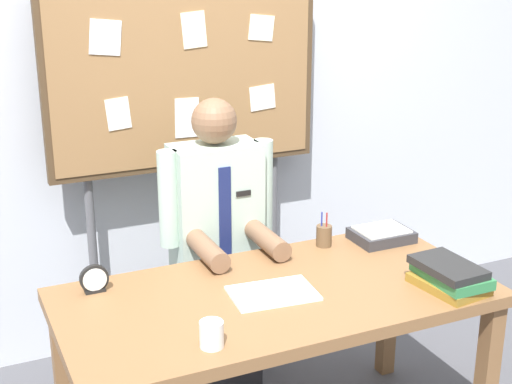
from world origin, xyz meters
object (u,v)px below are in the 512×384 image
(pen_holder, at_px, (324,236))
(book_stack, at_px, (450,276))
(bulletin_board, at_px, (185,76))
(paper_tray, at_px, (381,235))
(desk, at_px, (276,312))
(coffee_mug, at_px, (212,334))
(open_notebook, at_px, (273,293))
(desk_clock, at_px, (94,280))
(person, at_px, (218,257))

(pen_holder, bearing_deg, book_stack, -68.05)
(bulletin_board, relative_size, paper_tray, 7.56)
(desk, distance_m, book_stack, 0.69)
(coffee_mug, bearing_deg, book_stack, 1.65)
(book_stack, height_order, open_notebook, book_stack)
(desk, xyz_separation_m, bulletin_board, (-0.00, 1.02, 0.77))
(open_notebook, height_order, desk_clock, desk_clock)
(desk_clock, height_order, paper_tray, desk_clock)
(person, xyz_separation_m, book_stack, (0.63, -0.88, 0.16))
(person, bearing_deg, open_notebook, -92.21)
(desk, height_order, pen_holder, pen_holder)
(open_notebook, bearing_deg, desk, 38.74)
(person, distance_m, paper_tray, 0.77)
(book_stack, distance_m, coffee_mug, 1.01)
(coffee_mug, height_order, pen_holder, pen_holder)
(book_stack, relative_size, pen_holder, 1.89)
(bulletin_board, distance_m, book_stack, 1.55)
(bulletin_board, relative_size, desk_clock, 17.41)
(desk, relative_size, paper_tray, 6.50)
(desk, relative_size, coffee_mug, 18.32)
(bulletin_board, bearing_deg, person, -90.00)
(open_notebook, height_order, pen_holder, pen_holder)
(desk, bearing_deg, open_notebook, -141.26)
(book_stack, height_order, paper_tray, book_stack)
(paper_tray, bearing_deg, desk, -157.79)
(bulletin_board, xyz_separation_m, coffee_mug, (-0.38, -1.30, -0.64))
(person, bearing_deg, desk, -90.00)
(bulletin_board, height_order, book_stack, bulletin_board)
(book_stack, relative_size, desk_clock, 2.68)
(person, xyz_separation_m, desk_clock, (-0.64, -0.34, 0.16))
(coffee_mug, relative_size, pen_holder, 0.58)
(person, xyz_separation_m, bulletin_board, (-0.00, 0.39, 0.79))
(book_stack, bearing_deg, paper_tray, 86.10)
(person, relative_size, paper_tray, 5.41)
(desk, xyz_separation_m, coffee_mug, (-0.38, -0.28, 0.13))
(paper_tray, bearing_deg, coffee_mug, -152.01)
(book_stack, xyz_separation_m, coffee_mug, (-1.01, -0.03, -0.01))
(person, height_order, coffee_mug, person)
(book_stack, relative_size, open_notebook, 0.93)
(desk, distance_m, coffee_mug, 0.49)
(coffee_mug, distance_m, pen_holder, 0.98)
(coffee_mug, bearing_deg, desk, 36.78)
(desk_clock, distance_m, pen_holder, 1.04)
(bulletin_board, xyz_separation_m, desk_clock, (-0.64, -0.73, -0.63))
(desk, distance_m, open_notebook, 0.10)
(desk, height_order, coffee_mug, coffee_mug)
(open_notebook, xyz_separation_m, pen_holder, (0.42, 0.35, 0.04))
(coffee_mug, distance_m, paper_tray, 1.18)
(desk, xyz_separation_m, person, (0.00, 0.63, -0.02))
(pen_holder, bearing_deg, desk, -140.45)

